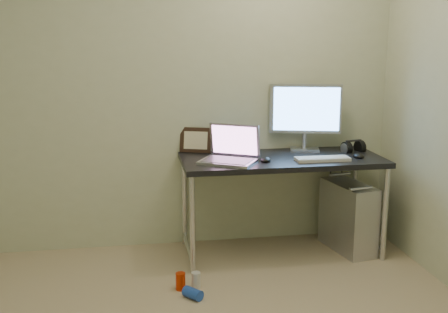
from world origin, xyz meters
The scene contains 16 objects.
wall_back centered at (0.00, 1.75, 1.25)m, with size 3.50×0.02×2.50m, color beige.
desk centered at (0.81, 1.42, 0.67)m, with size 1.51×0.66×0.75m.
tower_computer centered at (1.34, 1.38, 0.27)m, with size 0.32×0.55×0.57m.
cable_a centered at (1.29, 1.70, 0.40)m, with size 0.01×0.01×0.70m, color black.
cable_b centered at (1.38, 1.68, 0.38)m, with size 0.01×0.01×0.72m, color black.
can_red centered at (-0.02, 0.88, 0.06)m, with size 0.06×0.06×0.12m, color #C12A05.
can_white centered at (0.09, 0.89, 0.06)m, with size 0.06×0.06×0.11m, color silver.
can_blue centered at (0.05, 0.74, 0.04)m, with size 0.07×0.07×0.13m, color blue.
laptop centered at (0.40, 1.35, 0.81)m, with size 0.48×0.46×0.26m.
monitor centered at (1.05, 1.64, 1.06)m, with size 0.55×0.22×0.53m.
keyboard centered at (1.07, 1.27, 0.76)m, with size 0.40×0.13×0.02m, color silver.
mouse_right centered at (1.37, 1.32, 0.77)m, with size 0.08×0.12×0.04m, color black.
mouse_left centered at (0.65, 1.31, 0.77)m, with size 0.08×0.12×0.04m, color black.
headphones centered at (1.41, 1.53, 0.78)m, with size 0.20×0.11×0.12m.
picture_frame centered at (0.19, 1.71, 0.85)m, with size 0.24×0.03×0.20m, color black.
webcam centered at (0.46, 1.69, 0.83)m, with size 0.04×0.03×0.11m.
Camera 1 is at (-0.31, -2.55, 1.65)m, focal length 45.00 mm.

